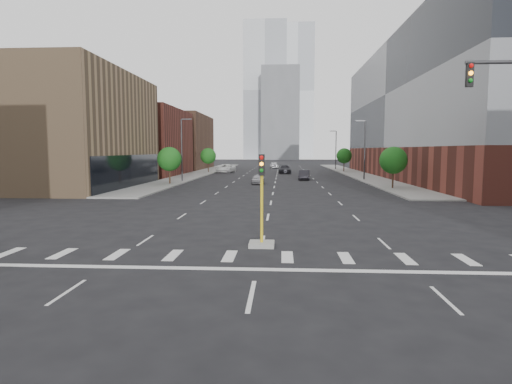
# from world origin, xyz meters

# --- Properties ---
(ground) EXTENTS (400.00, 400.00, 0.00)m
(ground) POSITION_xyz_m (0.00, 0.00, 0.00)
(ground) COLOR black
(ground) RESTS_ON ground
(sidewalk_left_far) EXTENTS (5.00, 92.00, 0.15)m
(sidewalk_left_far) POSITION_xyz_m (-15.00, 74.00, 0.07)
(sidewalk_left_far) COLOR gray
(sidewalk_left_far) RESTS_ON ground
(sidewalk_right_far) EXTENTS (5.00, 92.00, 0.15)m
(sidewalk_right_far) POSITION_xyz_m (15.00, 74.00, 0.07)
(sidewalk_right_far) COLOR gray
(sidewalk_right_far) RESTS_ON ground
(building_left_mid) EXTENTS (20.00, 24.00, 14.00)m
(building_left_mid) POSITION_xyz_m (-27.50, 40.00, 7.00)
(building_left_mid) COLOR #907151
(building_left_mid) RESTS_ON ground
(building_left_far_a) EXTENTS (20.00, 22.00, 12.00)m
(building_left_far_a) POSITION_xyz_m (-27.50, 66.00, 6.00)
(building_left_far_a) COLOR brown
(building_left_far_a) RESTS_ON ground
(building_left_far_b) EXTENTS (20.00, 24.00, 13.00)m
(building_left_far_b) POSITION_xyz_m (-27.50, 92.00, 6.50)
(building_left_far_b) COLOR brown
(building_left_far_b) RESTS_ON ground
(building_right_main) EXTENTS (24.00, 70.00, 22.00)m
(building_right_main) POSITION_xyz_m (29.50, 60.00, 11.00)
(building_right_main) COLOR brown
(building_right_main) RESTS_ON ground
(tower_left) EXTENTS (22.00, 22.00, 70.00)m
(tower_left) POSITION_xyz_m (-8.00, 220.00, 35.00)
(tower_left) COLOR #B2B7BC
(tower_left) RESTS_ON ground
(tower_right) EXTENTS (20.00, 20.00, 80.00)m
(tower_right) POSITION_xyz_m (10.00, 260.00, 40.00)
(tower_right) COLOR #B2B7BC
(tower_right) RESTS_ON ground
(tower_mid) EXTENTS (18.00, 18.00, 44.00)m
(tower_mid) POSITION_xyz_m (0.00, 200.00, 22.00)
(tower_mid) COLOR slate
(tower_mid) RESTS_ON ground
(median_traffic_signal) EXTENTS (1.20, 1.20, 4.40)m
(median_traffic_signal) POSITION_xyz_m (0.00, 8.97, 0.97)
(median_traffic_signal) COLOR #999993
(median_traffic_signal) RESTS_ON ground
(streetlight_right_a) EXTENTS (1.60, 0.22, 9.07)m
(streetlight_right_a) POSITION_xyz_m (13.41, 55.00, 5.01)
(streetlight_right_a) COLOR #2D2D30
(streetlight_right_a) RESTS_ON ground
(streetlight_right_b) EXTENTS (1.60, 0.22, 9.07)m
(streetlight_right_b) POSITION_xyz_m (13.41, 90.00, 5.01)
(streetlight_right_b) COLOR #2D2D30
(streetlight_right_b) RESTS_ON ground
(streetlight_left) EXTENTS (1.60, 0.22, 9.07)m
(streetlight_left) POSITION_xyz_m (-13.41, 50.00, 5.01)
(streetlight_left) COLOR #2D2D30
(streetlight_left) RESTS_ON ground
(tree_left_near) EXTENTS (3.20, 3.20, 4.85)m
(tree_left_near) POSITION_xyz_m (-14.00, 45.00, 3.39)
(tree_left_near) COLOR #382619
(tree_left_near) RESTS_ON ground
(tree_left_far) EXTENTS (3.20, 3.20, 4.85)m
(tree_left_far) POSITION_xyz_m (-14.00, 75.00, 3.39)
(tree_left_far) COLOR #382619
(tree_left_far) RESTS_ON ground
(tree_right_near) EXTENTS (3.20, 3.20, 4.85)m
(tree_right_near) POSITION_xyz_m (14.00, 40.00, 3.39)
(tree_right_near) COLOR #382619
(tree_right_near) RESTS_ON ground
(tree_right_far) EXTENTS (3.20, 3.20, 4.85)m
(tree_right_far) POSITION_xyz_m (14.00, 80.00, 3.39)
(tree_right_far) COLOR #382619
(tree_right_far) RESTS_ON ground
(car_near_left) EXTENTS (1.74, 4.00, 1.34)m
(car_near_left) POSITION_xyz_m (-2.27, 46.94, 0.67)
(car_near_left) COLOR #9F9FA3
(car_near_left) RESTS_ON ground
(car_mid_right) EXTENTS (2.00, 4.71, 1.51)m
(car_mid_right) POSITION_xyz_m (4.41, 55.22, 0.76)
(car_mid_right) COLOR black
(car_mid_right) RESTS_ON ground
(car_far_left) EXTENTS (3.86, 6.59, 1.72)m
(car_far_left) POSITION_xyz_m (-10.50, 75.69, 0.86)
(car_far_left) COLOR silver
(car_far_left) RESTS_ON ground
(car_deep_right) EXTENTS (2.53, 5.77, 1.65)m
(car_deep_right) POSITION_xyz_m (1.50, 73.19, 0.82)
(car_deep_right) COLOR black
(car_deep_right) RESTS_ON ground
(car_distant) EXTENTS (2.22, 4.92, 1.64)m
(car_distant) POSITION_xyz_m (-1.03, 96.66, 0.82)
(car_distant) COLOR silver
(car_distant) RESTS_ON ground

